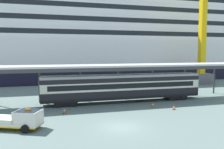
{
  "coord_description": "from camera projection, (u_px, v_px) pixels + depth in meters",
  "views": [
    {
      "loc": [
        -6.92,
        -21.66,
        7.45
      ],
      "look_at": [
        1.14,
        7.86,
        4.5
      ],
      "focal_mm": 37.7,
      "sensor_mm": 36.0,
      "label": 1
    }
  ],
  "objects": [
    {
      "name": "ground_plane",
      "position": [
        122.0,
        127.0,
        23.33
      ],
      "size": [
        400.0,
        400.0,
        0.0
      ],
      "primitive_type": "plane",
      "color": "slate"
    },
    {
      "name": "cruise_ship",
      "position": [
        65.0,
        36.0,
        65.01
      ],
      "size": [
        146.48,
        26.01,
        36.43
      ],
      "color": "black",
      "rests_on": "ground"
    },
    {
      "name": "platform_canopy",
      "position": [
        123.0,
        67.0,
        35.01
      ],
      "size": [
        42.01,
        5.17,
        5.56
      ],
      "color": "silver",
      "rests_on": "ground"
    },
    {
      "name": "train_carriage",
      "position": [
        123.0,
        87.0,
        34.87
      ],
      "size": [
        23.72,
        2.81,
        4.11
      ],
      "color": "black",
      "rests_on": "ground"
    },
    {
      "name": "service_truck",
      "position": [
        19.0,
        119.0,
        22.64
      ],
      "size": [
        5.57,
        3.92,
        2.02
      ],
      "color": "silver",
      "rests_on": "ground"
    },
    {
      "name": "traffic_cone_near",
      "position": [
        64.0,
        111.0,
        28.56
      ],
      "size": [
        0.36,
        0.36,
        0.66
      ],
      "color": "black",
      "rests_on": "ground"
    },
    {
      "name": "traffic_cone_mid",
      "position": [
        174.0,
        107.0,
        30.43
      ],
      "size": [
        0.36,
        0.36,
        0.61
      ],
      "color": "black",
      "rests_on": "ground"
    },
    {
      "name": "traffic_cone_far",
      "position": [
        153.0,
        105.0,
        31.76
      ],
      "size": [
        0.36,
        0.36,
        0.65
      ],
      "color": "black",
      "rests_on": "ground"
    },
    {
      "name": "dockside_crane",
      "position": [
        205.0,
        1.0,
        53.72
      ],
      "size": [
        10.57,
        4.4,
        60.3
      ],
      "color": "#595960",
      "rests_on": "ground"
    }
  ]
}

